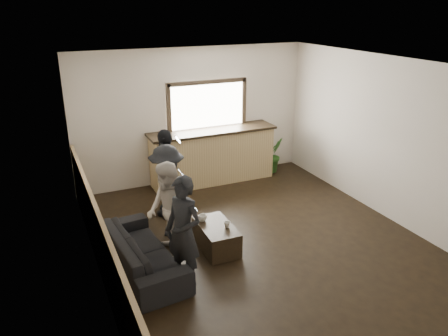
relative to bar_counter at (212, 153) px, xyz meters
name	(u,v)px	position (x,y,z in m)	size (l,w,h in m)	color
ground	(260,242)	(-0.30, -2.70, -0.64)	(5.00, 6.00, 0.01)	black
room_shell	(218,163)	(-1.04, -2.70, 0.83)	(5.01, 6.01, 2.80)	silver
bar_counter	(212,153)	(0.00, 0.00, 0.00)	(2.70, 0.68, 2.13)	tan
sofa	(142,251)	(-2.21, -2.66, -0.36)	(1.94, 0.76, 0.57)	black
coffee_table	(216,237)	(-1.01, -2.57, -0.44)	(0.49, 0.89, 0.39)	black
cup_a	(202,218)	(-1.15, -2.35, -0.19)	(0.13, 0.13, 0.11)	silver
cup_b	(227,225)	(-0.88, -2.70, -0.20)	(0.10, 0.10, 0.09)	silver
potted_plant	(274,155)	(1.48, -0.05, -0.24)	(0.44, 0.36, 0.80)	#2D6623
person_a	(184,232)	(-1.76, -3.22, 0.14)	(0.60, 0.68, 1.55)	black
person_b	(168,212)	(-1.75, -2.49, 0.11)	(0.58, 0.74, 1.49)	beige
person_c	(168,190)	(-1.53, -1.79, 0.12)	(0.86, 1.12, 1.53)	black
person_d	(167,172)	(-1.33, -1.09, 0.16)	(0.81, 1.00, 1.59)	black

